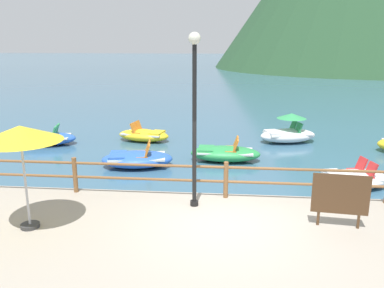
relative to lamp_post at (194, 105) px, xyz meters
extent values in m
plane|color=#38607A|center=(0.75, 39.05, -2.87)|extent=(200.00, 200.00, 0.00)
cylinder|color=brown|center=(-3.21, 0.60, -1.99)|extent=(0.12, 0.12, 0.95)
cylinder|color=brown|center=(0.75, 0.60, -1.99)|extent=(0.12, 0.12, 0.95)
cylinder|color=brown|center=(0.75, 0.60, -1.66)|extent=(23.80, 0.07, 0.07)
cylinder|color=brown|center=(0.75, 0.60, -2.04)|extent=(23.80, 0.07, 0.07)
cylinder|color=black|center=(0.00, 0.00, -0.55)|extent=(0.10, 0.10, 3.83)
sphere|color=silver|center=(0.00, 0.00, 1.49)|extent=(0.28, 0.28, 0.28)
cylinder|color=black|center=(0.00, 0.00, -2.41)|extent=(0.20, 0.20, 0.12)
cube|color=silver|center=(3.19, -0.84, -1.72)|extent=(1.10, 0.16, 0.80)
cube|color=#4C331E|center=(3.19, -0.86, -1.72)|extent=(1.18, 0.16, 0.88)
cylinder|color=#4C331E|center=(2.78, -0.80, -2.29)|extent=(0.06, 0.06, 0.35)
cylinder|color=#4C331E|center=(3.60, -0.89, -2.29)|extent=(0.06, 0.06, 0.35)
cylinder|color=#B2B2B7|center=(-3.42, -1.52, -1.47)|extent=(0.05, 0.05, 2.00)
cone|color=yellow|center=(-3.42, -1.52, -0.39)|extent=(1.70, 1.70, 0.32)
cylinder|color=#333333|center=(-3.42, -1.52, -2.43)|extent=(0.40, 0.40, 0.08)
ellipsoid|color=yellow|center=(-2.97, 7.87, -2.61)|extent=(2.50, 1.61, 0.50)
cube|color=silver|center=(-2.97, 7.87, -2.53)|extent=(1.96, 1.30, 0.06)
cube|color=orange|center=(-3.19, 7.68, -2.46)|extent=(0.47, 0.47, 0.08)
cube|color=orange|center=(-3.36, 7.71, -2.24)|extent=(0.28, 0.43, 0.43)
cube|color=orange|center=(-3.09, 8.14, -2.46)|extent=(0.47, 0.47, 0.08)
cube|color=orange|center=(-3.27, 8.17, -2.24)|extent=(0.28, 0.43, 0.43)
cube|color=yellow|center=(-2.35, 7.75, -2.47)|extent=(0.66, 0.91, 0.12)
ellipsoid|color=blue|center=(-2.39, 4.14, -2.59)|extent=(2.68, 1.81, 0.54)
cube|color=silver|center=(-2.39, 4.14, -2.50)|extent=(2.10, 1.47, 0.06)
cube|color=orange|center=(-2.25, 4.45, -2.43)|extent=(0.46, 0.46, 0.08)
cube|color=orange|center=(-2.08, 4.48, -2.21)|extent=(0.27, 0.43, 0.43)
cube|color=orange|center=(-2.16, 3.90, -2.43)|extent=(0.46, 0.46, 0.08)
cube|color=orange|center=(-1.98, 3.93, -2.21)|extent=(0.27, 0.43, 0.43)
cube|color=blue|center=(-3.06, 4.03, -2.44)|extent=(0.71, 1.06, 0.12)
ellipsoid|color=white|center=(3.37, 8.27, -2.58)|extent=(2.76, 2.00, 0.58)
cube|color=silver|center=(3.37, 8.27, -2.47)|extent=(2.17, 1.61, 0.06)
cube|color=#339956|center=(3.47, 8.58, -2.40)|extent=(0.50, 0.50, 0.08)
cube|color=#339956|center=(3.64, 8.63, -2.18)|extent=(0.31, 0.44, 0.43)
cube|color=#339956|center=(3.62, 8.07, -2.40)|extent=(0.50, 0.50, 0.08)
cube|color=#339956|center=(3.79, 8.12, -2.18)|extent=(0.31, 0.44, 0.43)
cube|color=white|center=(2.71, 8.07, -2.41)|extent=(0.79, 1.05, 0.12)
cone|color=#339956|center=(3.48, 8.30, -1.70)|extent=(1.58, 1.58, 0.22)
ellipsoid|color=white|center=(4.65, 2.90, -2.64)|extent=(2.40, 1.81, 0.45)
cube|color=silver|center=(4.65, 2.90, -2.56)|extent=(1.88, 1.46, 0.06)
cube|color=red|center=(4.75, 3.20, -2.49)|extent=(0.48, 0.48, 0.08)
cube|color=red|center=(4.92, 3.24, -2.27)|extent=(0.29, 0.44, 0.43)
cube|color=red|center=(4.87, 2.67, -2.49)|extent=(0.48, 0.48, 0.08)
cube|color=red|center=(5.05, 2.71, -2.27)|extent=(0.29, 0.44, 0.43)
cube|color=white|center=(4.08, 2.77, -2.50)|extent=(0.68, 1.03, 0.12)
ellipsoid|color=green|center=(0.68, 5.16, -2.59)|extent=(2.57, 1.23, 0.55)
cube|color=silver|center=(0.68, 5.16, -2.50)|extent=(2.01, 1.01, 0.06)
cube|color=orange|center=(0.87, 5.40, -2.43)|extent=(0.40, 0.40, 0.08)
cube|color=orange|center=(1.05, 5.40, -2.21)|extent=(0.21, 0.40, 0.43)
cube|color=orange|center=(0.87, 4.91, -2.43)|extent=(0.40, 0.40, 0.08)
cube|color=orange|center=(1.05, 4.91, -2.21)|extent=(0.21, 0.40, 0.43)
cube|color=green|center=(-0.03, 5.16, -2.44)|extent=(0.57, 0.86, 0.12)
ellipsoid|color=blue|center=(-6.91, 6.82, -2.61)|extent=(2.56, 1.75, 0.50)
cube|color=silver|center=(-6.91, 6.82, -2.53)|extent=(2.01, 1.41, 0.06)
cube|color=#339956|center=(-6.79, 7.11, -2.46)|extent=(0.47, 0.47, 0.08)
cube|color=#339956|center=(-6.61, 7.15, -2.24)|extent=(0.28, 0.43, 0.43)
cube|color=#339956|center=(-6.68, 6.60, -2.46)|extent=(0.47, 0.47, 0.08)
cube|color=#339956|center=(-6.50, 6.64, -2.24)|extent=(0.28, 0.43, 0.43)
cube|color=blue|center=(-7.54, 6.69, -2.47)|extent=(0.69, 0.99, 0.12)
cone|color=#284C2D|center=(12.35, 67.42, 7.67)|extent=(26.12, 26.12, 21.07)
camera|label=1|loc=(0.81, -9.01, 1.42)|focal=37.24mm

